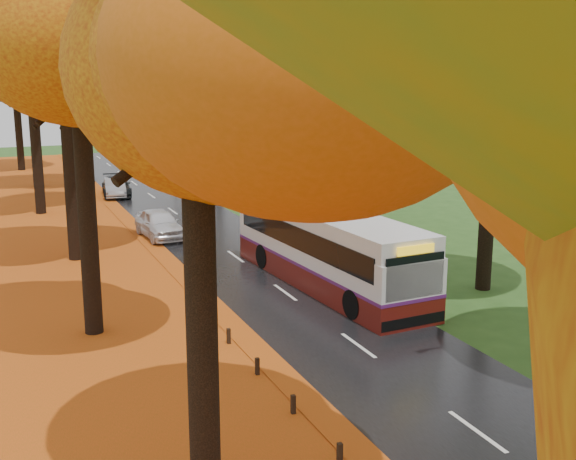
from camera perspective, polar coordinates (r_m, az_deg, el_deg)
road at (r=34.58m, az=-4.70°, el=-1.75°), size 6.50×90.00×0.04m
centre_line at (r=34.58m, az=-4.70°, el=-1.71°), size 0.12×90.00×0.01m
leaf_verge at (r=33.02m, az=-19.72°, el=-3.17°), size 12.00×90.00×0.02m
leaf_drift at (r=33.79m, az=-9.62°, el=-2.19°), size 0.90×90.00×0.01m
trees_left at (r=34.09m, az=-18.02°, el=13.64°), size 9.20×74.00×13.88m
trees_right at (r=38.09m, az=4.74°, el=14.25°), size 9.30×74.20×13.96m
streetlamp_near at (r=20.99m, az=20.68°, el=1.22°), size 2.45×0.18×8.00m
streetlamp_mid at (r=39.74m, az=-1.65°, el=7.03°), size 2.45×0.18×8.00m
streetlamp_far at (r=60.71m, az=-9.29°, el=8.79°), size 2.45×0.18×8.00m
bus at (r=28.83m, az=3.15°, el=-1.31°), size 3.46×11.77×3.06m
car_white at (r=37.81m, az=-10.13°, el=0.51°), size 2.04×4.41×1.46m
car_silver at (r=50.71m, az=-13.51°, el=3.29°), size 1.78×3.94×1.26m
car_dark at (r=51.08m, az=-13.41°, el=3.39°), size 2.33×4.70×1.31m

